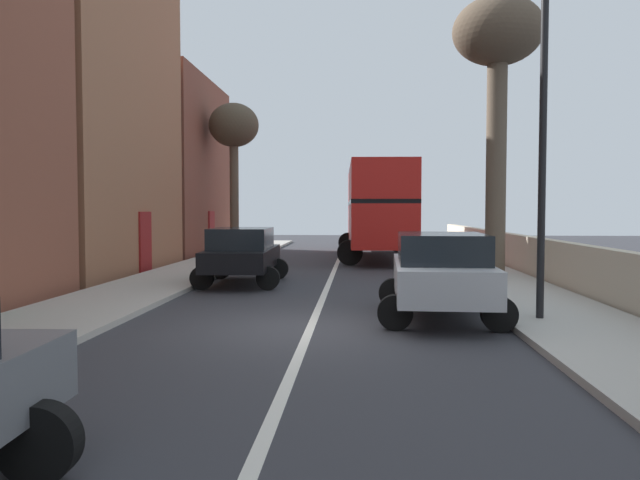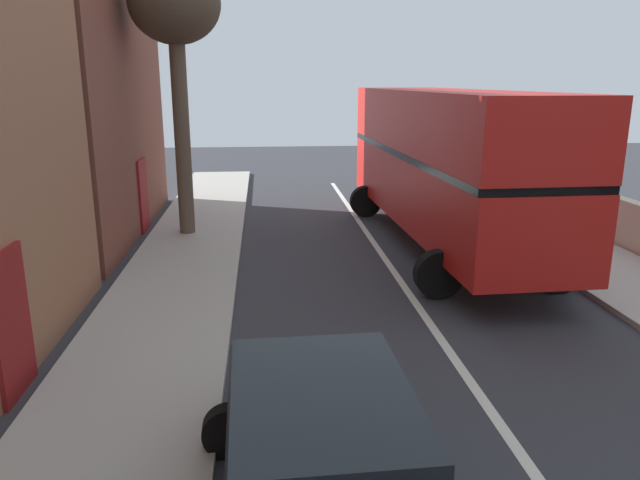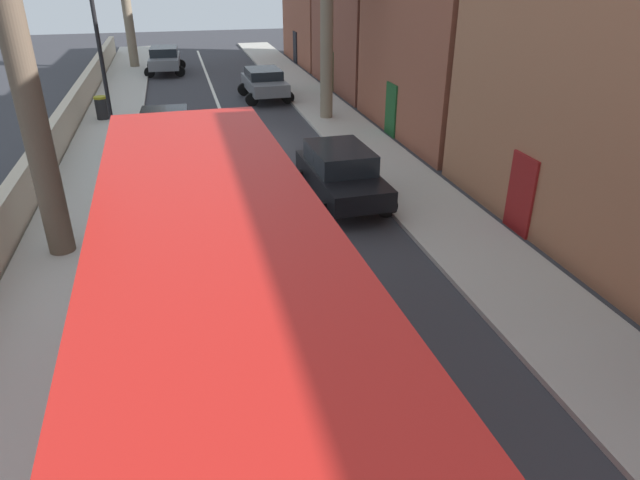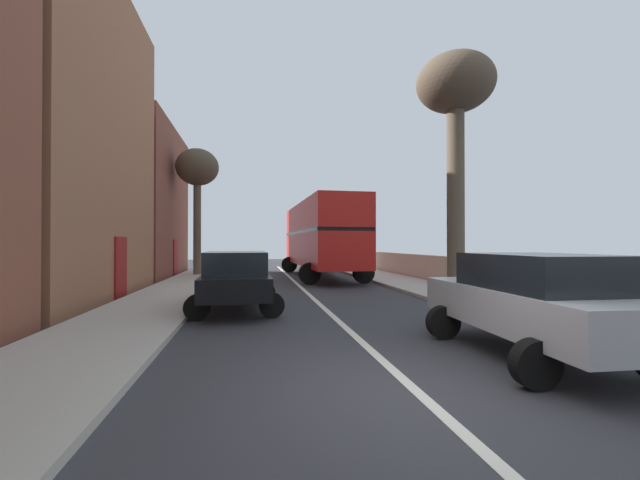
{
  "view_description": "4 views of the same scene",
  "coord_description": "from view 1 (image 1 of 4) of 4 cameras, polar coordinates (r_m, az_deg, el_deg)",
  "views": [
    {
      "loc": [
        0.89,
        -11.26,
        2.16
      ],
      "look_at": [
        -0.57,
        11.74,
        1.04
      ],
      "focal_mm": 34.79,
      "sensor_mm": 36.0,
      "label": 1
    },
    {
      "loc": [
        -2.97,
        1.56,
        4.3
      ],
      "look_at": [
        -1.9,
        12.76,
        1.3
      ],
      "focal_mm": 33.67,
      "sensor_mm": 36.0,
      "label": 2
    },
    {
      "loc": [
        1.91,
        21.54,
        6.49
      ],
      "look_at": [
        -0.62,
        11.42,
        1.31
      ],
      "focal_mm": 31.56,
      "sensor_mm": 36.0,
      "label": 3
    },
    {
      "loc": [
        -2.05,
        -4.59,
        1.87
      ],
      "look_at": [
        0.53,
        10.13,
        2.0
      ],
      "focal_mm": 21.76,
      "sensor_mm": 36.0,
      "label": 4
    }
  ],
  "objects": [
    {
      "name": "road_centre_line",
      "position": [
        11.49,
        -0.87,
        -8.02
      ],
      "size": [
        0.16,
        54.0,
        0.01
      ],
      "primitive_type": "cube",
      "color": "silver",
      "rests_on": "ground"
    },
    {
      "name": "street_tree_left_0",
      "position": [
        30.48,
        -7.93,
        9.94
      ],
      "size": [
        2.39,
        2.39,
        7.16
      ],
      "color": "brown",
      "rests_on": "sidewalk_left"
    },
    {
      "name": "sidewalk_right",
      "position": [
        12.13,
        23.09,
        -7.4
      ],
      "size": [
        2.6,
        60.0,
        0.12
      ],
      "primitive_type": "cube",
      "color": "#B2ADA3",
      "rests_on": "ground"
    },
    {
      "name": "parked_car_silver_right_1",
      "position": [
        12.48,
        11.04,
        -2.78
      ],
      "size": [
        2.58,
        4.34,
        1.7
      ],
      "color": "#B7BABF",
      "rests_on": "ground"
    },
    {
      "name": "double_decker_bus",
      "position": [
        27.93,
        5.31,
        3.17
      ],
      "size": [
        3.77,
        11.24,
        4.06
      ],
      "color": "red",
      "rests_on": "ground"
    },
    {
      "name": "parked_car_black_left_4",
      "position": [
        18.09,
        -7.17,
        -1.14
      ],
      "size": [
        2.52,
        4.34,
        1.64
      ],
      "color": "black",
      "rests_on": "ground"
    },
    {
      "name": "ground_plane",
      "position": [
        11.5,
        -0.87,
        -8.04
      ],
      "size": [
        84.0,
        84.0,
        0.0
      ],
      "primitive_type": "plane",
      "color": "#333338"
    },
    {
      "name": "sidewalk_left",
      "position": [
        12.83,
        -23.42,
        -6.86
      ],
      "size": [
        2.6,
        60.0,
        0.12
      ],
      "primitive_type": "cube",
      "color": "#B2ADA3",
      "rests_on": "ground"
    },
    {
      "name": "street_tree_right_3",
      "position": [
        20.4,
        16.03,
        16.44
      ],
      "size": [
        2.74,
        2.74,
        8.49
      ],
      "color": "brown",
      "rests_on": "sidewalk_right"
    },
    {
      "name": "lamppost_right",
      "position": [
        12.45,
        19.83,
        10.23
      ],
      "size": [
        0.32,
        0.32,
        6.31
      ],
      "color": "black",
      "rests_on": "sidewalk_right"
    }
  ]
}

